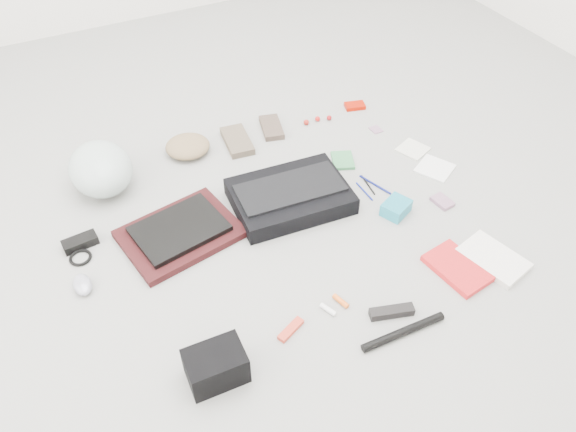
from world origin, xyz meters
name	(u,v)px	position (x,y,z in m)	size (l,w,h in m)	color
ground_plane	(288,225)	(0.00, 0.00, 0.00)	(4.00, 4.00, 0.00)	gray
messenger_bag	(290,196)	(0.06, 0.11, 0.04)	(0.45, 0.32, 0.07)	black
bag_flap	(290,188)	(0.06, 0.11, 0.08)	(0.41, 0.19, 0.01)	black
laptop_sleeve	(180,234)	(-0.38, 0.13, 0.01)	(0.41, 0.31, 0.03)	black
laptop	(179,229)	(-0.38, 0.13, 0.04)	(0.32, 0.23, 0.02)	black
bike_helmet	(101,169)	(-0.57, 0.54, 0.09)	(0.25, 0.31, 0.19)	silver
beanie	(188,146)	(-0.19, 0.60, 0.03)	(0.19, 0.18, 0.07)	olive
mitten_left	(237,141)	(0.03, 0.56, 0.02)	(0.10, 0.21, 0.03)	brown
mitten_right	(272,127)	(0.21, 0.59, 0.01)	(0.09, 0.17, 0.03)	brown
power_brick	(80,242)	(-0.73, 0.25, 0.02)	(0.12, 0.06, 0.03)	black
cable_coil	(80,258)	(-0.74, 0.18, 0.01)	(0.08, 0.08, 0.01)	black
mouse	(82,285)	(-0.76, 0.04, 0.02)	(0.06, 0.10, 0.04)	#9898AA
camera_bag	(216,366)	(-0.48, -0.47, 0.06)	(0.17, 0.12, 0.11)	black
multitool	(291,329)	(-0.21, -0.43, 0.01)	(0.10, 0.03, 0.02)	red
toiletry_tube_white	(328,310)	(-0.06, -0.42, 0.01)	(0.02, 0.02, 0.06)	white
toiletry_tube_orange	(341,301)	(-0.01, -0.41, 0.01)	(0.02, 0.02, 0.06)	orange
u_lock	(392,312)	(0.12, -0.52, 0.01)	(0.15, 0.04, 0.03)	black
bike_pump	(403,332)	(0.11, -0.60, 0.01)	(0.03, 0.03, 0.30)	black
book_red	(458,268)	(0.43, -0.47, 0.01)	(0.15, 0.22, 0.02)	red
book_white	(493,259)	(0.57, -0.49, 0.01)	(0.15, 0.23, 0.02)	silver
notepad	(343,160)	(0.39, 0.24, 0.01)	(0.09, 0.12, 0.01)	#357C47
pen_blue	(364,191)	(0.36, 0.03, 0.00)	(0.01, 0.01, 0.12)	navy
pen_black	(368,185)	(0.40, 0.06, 0.00)	(0.01, 0.01, 0.12)	black
pen_navy	(375,185)	(0.42, 0.05, 0.00)	(0.01, 0.01, 0.16)	navy
accordion_wallet	(396,208)	(0.41, -0.13, 0.03)	(0.11, 0.08, 0.05)	teal
card_deck	(442,201)	(0.60, -0.16, 0.01)	(0.06, 0.08, 0.02)	gray
napkin_top	(413,149)	(0.71, 0.17, 0.00)	(0.12, 0.12, 0.01)	beige
napkin_bottom	(435,168)	(0.71, 0.02, 0.00)	(0.14, 0.14, 0.01)	white
lollipop_a	(306,122)	(0.38, 0.56, 0.01)	(0.03, 0.03, 0.03)	#A32017
lollipop_b	(318,119)	(0.44, 0.56, 0.01)	(0.02, 0.02, 0.02)	red
lollipop_c	(329,118)	(0.49, 0.54, 0.01)	(0.02, 0.02, 0.02)	maroon
altoids_tin	(355,106)	(0.65, 0.58, 0.01)	(0.09, 0.06, 0.02)	#B01201
stamp_sheet	(376,130)	(0.64, 0.37, 0.00)	(0.05, 0.06, 0.00)	#9C6D8D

